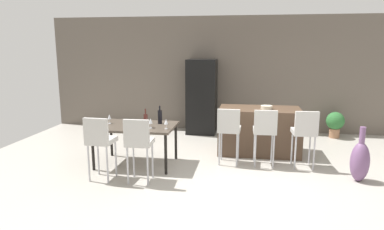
# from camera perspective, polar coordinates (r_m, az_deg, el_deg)

# --- Properties ---
(ground_plane) EXTENTS (10.00, 10.00, 0.00)m
(ground_plane) POSITION_cam_1_polar(r_m,az_deg,el_deg) (6.25, 7.12, -8.86)
(ground_plane) COLOR #ADA89E
(back_wall) EXTENTS (10.00, 0.12, 2.90)m
(back_wall) POSITION_cam_1_polar(r_m,az_deg,el_deg) (8.93, 8.07, 6.67)
(back_wall) COLOR #665B51
(back_wall) RESTS_ON ground_plane
(kitchen_island) EXTENTS (1.62, 0.89, 0.92)m
(kitchen_island) POSITION_cam_1_polar(r_m,az_deg,el_deg) (7.17, 11.01, -2.54)
(kitchen_island) COLOR #4C3828
(kitchen_island) RESTS_ON ground_plane
(bar_chair_left) EXTENTS (0.42, 0.42, 1.05)m
(bar_chair_left) POSITION_cam_1_polar(r_m,az_deg,el_deg) (6.31, 6.13, -2.03)
(bar_chair_left) COLOR beige
(bar_chair_left) RESTS_ON ground_plane
(bar_chair_middle) EXTENTS (0.41, 0.41, 1.05)m
(bar_chair_middle) POSITION_cam_1_polar(r_m,az_deg,el_deg) (6.31, 11.94, -2.21)
(bar_chair_middle) COLOR beige
(bar_chair_middle) RESTS_ON ground_plane
(bar_chair_right) EXTENTS (0.42, 0.42, 1.05)m
(bar_chair_right) POSITION_cam_1_polar(r_m,az_deg,el_deg) (6.38, 18.13, -2.37)
(bar_chair_right) COLOR beige
(bar_chair_right) RESTS_ON ground_plane
(dining_table) EXTENTS (1.43, 0.96, 0.74)m
(dining_table) POSITION_cam_1_polar(r_m,az_deg,el_deg) (6.35, -9.26, -2.21)
(dining_table) COLOR #4C4238
(dining_table) RESTS_ON ground_plane
(dining_chair_near) EXTENTS (0.42, 0.42, 1.05)m
(dining_chair_near) POSITION_cam_1_polar(r_m,az_deg,el_deg) (5.71, -15.01, -3.77)
(dining_chair_near) COLOR beige
(dining_chair_near) RESTS_ON ground_plane
(dining_chair_far) EXTENTS (0.41, 0.41, 1.05)m
(dining_chair_far) POSITION_cam_1_polar(r_m,az_deg,el_deg) (5.48, -8.81, -4.13)
(dining_chair_far) COLOR beige
(dining_chair_far) RESTS_ON ground_plane
(wine_bottle_corner) EXTENTS (0.07, 0.07, 0.32)m
(wine_bottle_corner) POSITION_cam_1_polar(r_m,az_deg,el_deg) (6.16, -7.66, -0.83)
(wine_bottle_corner) COLOR #471E19
(wine_bottle_corner) RESTS_ON dining_table
(wine_bottle_middle) EXTENTS (0.08, 0.08, 0.33)m
(wine_bottle_middle) POSITION_cam_1_polar(r_m,az_deg,el_deg) (6.39, -5.33, -0.26)
(wine_bottle_middle) COLOR black
(wine_bottle_middle) RESTS_ON dining_table
(wine_glass_left) EXTENTS (0.07, 0.07, 0.17)m
(wine_glass_left) POSITION_cam_1_polar(r_m,az_deg,el_deg) (5.96, -4.30, -1.14)
(wine_glass_left) COLOR silver
(wine_glass_left) RESTS_ON dining_table
(wine_glass_right) EXTENTS (0.07, 0.07, 0.17)m
(wine_glass_right) POSITION_cam_1_polar(r_m,az_deg,el_deg) (6.55, -13.48, -0.30)
(wine_glass_right) COLOR silver
(wine_glass_right) RESTS_ON dining_table
(wine_glass_far) EXTENTS (0.07, 0.07, 0.17)m
(wine_glass_far) POSITION_cam_1_polar(r_m,az_deg,el_deg) (6.05, -6.85, -1.01)
(wine_glass_far) COLOR silver
(wine_glass_far) RESTS_ON dining_table
(refrigerator) EXTENTS (0.72, 0.68, 1.84)m
(refrigerator) POSITION_cam_1_polar(r_m,az_deg,el_deg) (8.62, 1.64, 3.07)
(refrigerator) COLOR black
(refrigerator) RESTS_ON ground_plane
(fruit_bowl) EXTENTS (0.23, 0.23, 0.07)m
(fruit_bowl) POSITION_cam_1_polar(r_m,az_deg,el_deg) (7.01, 12.20, 1.25)
(fruit_bowl) COLOR beige
(fruit_bowl) RESTS_ON kitchen_island
(floor_vase) EXTENTS (0.29, 0.29, 0.90)m
(floor_vase) POSITION_cam_1_polar(r_m,az_deg,el_deg) (6.19, 25.98, -6.84)
(floor_vase) COLOR #704C75
(floor_vase) RESTS_ON ground_plane
(potted_plant) EXTENTS (0.42, 0.42, 0.62)m
(potted_plant) POSITION_cam_1_polar(r_m,az_deg,el_deg) (8.88, 22.56, -1.17)
(potted_plant) COLOR #996B4C
(potted_plant) RESTS_ON ground_plane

